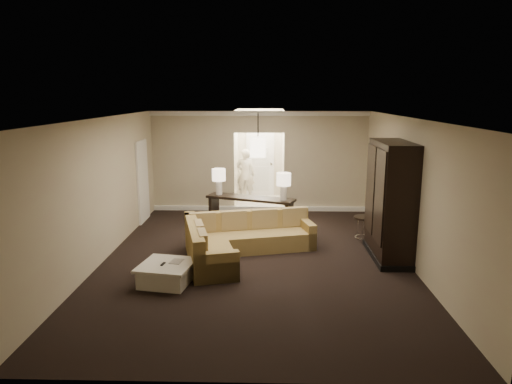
{
  "coord_description": "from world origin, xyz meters",
  "views": [
    {
      "loc": [
        0.25,
        -8.64,
        3.23
      ],
      "look_at": [
        -0.01,
        1.2,
        1.13
      ],
      "focal_mm": 32.0,
      "sensor_mm": 36.0,
      "label": 1
    }
  ],
  "objects_px": {
    "drink_table": "(364,224)",
    "armoire": "(391,203)",
    "console_table": "(250,211)",
    "person": "(245,172)",
    "sectional_sofa": "(238,240)",
    "coffee_table": "(167,273)"
  },
  "relations": [
    {
      "from": "coffee_table",
      "to": "drink_table",
      "type": "distance_m",
      "value": 4.59
    },
    {
      "from": "console_table",
      "to": "drink_table",
      "type": "bearing_deg",
      "value": 2.33
    },
    {
      "from": "armoire",
      "to": "drink_table",
      "type": "distance_m",
      "value": 1.25
    },
    {
      "from": "coffee_table",
      "to": "drink_table",
      "type": "height_order",
      "value": "drink_table"
    },
    {
      "from": "sectional_sofa",
      "to": "armoire",
      "type": "distance_m",
      "value": 3.15
    },
    {
      "from": "armoire",
      "to": "console_table",
      "type": "bearing_deg",
      "value": 147.9
    },
    {
      "from": "console_table",
      "to": "armoire",
      "type": "xyz_separation_m",
      "value": [
        2.85,
        -1.79,
        0.63
      ]
    },
    {
      "from": "drink_table",
      "to": "console_table",
      "type": "bearing_deg",
      "value": 162.68
    },
    {
      "from": "armoire",
      "to": "drink_table",
      "type": "xyz_separation_m",
      "value": [
        -0.29,
        0.99,
        -0.71
      ]
    },
    {
      "from": "coffee_table",
      "to": "person",
      "type": "bearing_deg",
      "value": 80.87
    },
    {
      "from": "coffee_table",
      "to": "person",
      "type": "relative_size",
      "value": 0.58
    },
    {
      "from": "drink_table",
      "to": "person",
      "type": "distance_m",
      "value": 5.07
    },
    {
      "from": "sectional_sofa",
      "to": "coffee_table",
      "type": "height_order",
      "value": "sectional_sofa"
    },
    {
      "from": "drink_table",
      "to": "armoire",
      "type": "bearing_deg",
      "value": -73.72
    },
    {
      "from": "console_table",
      "to": "drink_table",
      "type": "distance_m",
      "value": 2.69
    },
    {
      "from": "sectional_sofa",
      "to": "armoire",
      "type": "xyz_separation_m",
      "value": [
        3.04,
        -0.03,
        0.8
      ]
    },
    {
      "from": "coffee_table",
      "to": "console_table",
      "type": "xyz_separation_m",
      "value": [
        1.34,
        3.2,
        0.31
      ]
    },
    {
      "from": "person",
      "to": "sectional_sofa",
      "type": "bearing_deg",
      "value": 93.65
    },
    {
      "from": "coffee_table",
      "to": "person",
      "type": "height_order",
      "value": "person"
    },
    {
      "from": "sectional_sofa",
      "to": "console_table",
      "type": "distance_m",
      "value": 1.78
    },
    {
      "from": "sectional_sofa",
      "to": "coffee_table",
      "type": "xyz_separation_m",
      "value": [
        -1.15,
        -1.44,
        -0.14
      ]
    },
    {
      "from": "armoire",
      "to": "person",
      "type": "height_order",
      "value": "armoire"
    }
  ]
}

